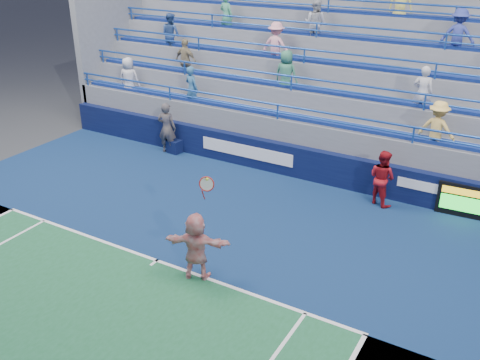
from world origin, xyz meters
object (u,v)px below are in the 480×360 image
Objects in this scene: line_judge at (167,128)px; judge_chair at (176,145)px; ball_girl at (382,178)px; serve_speed_board at (463,201)px; tennis_player at (196,246)px.

judge_chair is at bearing -159.00° from line_judge.
line_judge is 8.16m from ball_girl.
judge_chair is 0.51× the size of ball_girl.
line_judge is (-0.24, -0.16, 0.68)m from judge_chair.
line_judge is (-10.47, -0.30, 0.46)m from serve_speed_board.
tennis_player is (5.27, -6.27, 0.57)m from judge_chair.
judge_chair is at bearing -179.19° from serve_speed_board.
line_judge is at bearing 24.13° from ball_girl.
tennis_player is at bearing -127.73° from serve_speed_board.
ball_girl is (7.92, -0.26, 0.58)m from judge_chair.
ball_girl is at bearing 66.19° from tennis_player.
tennis_player is 1.42× the size of line_judge.
line_judge is at bearing -146.52° from judge_chair.
judge_chair is (-10.23, -0.14, -0.22)m from serve_speed_board.
ball_girl reaches higher than serve_speed_board.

